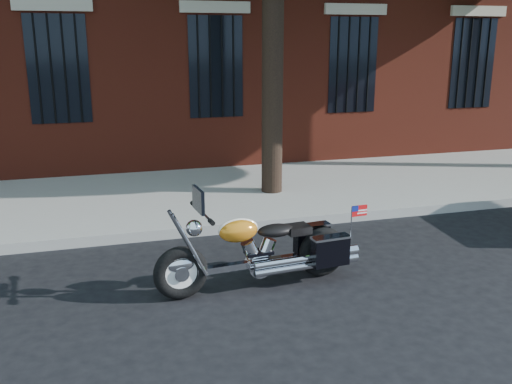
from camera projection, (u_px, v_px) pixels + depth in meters
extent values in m
plane|color=black|center=(303.00, 261.00, 7.29)|extent=(120.00, 120.00, 0.00)
cube|color=gray|center=(271.00, 223.00, 8.55)|extent=(40.00, 0.16, 0.15)
cube|color=gray|center=(239.00, 192.00, 10.30)|extent=(40.00, 3.60, 0.15)
cube|color=black|center=(215.00, 67.00, 11.46)|extent=(1.10, 0.14, 2.00)
cube|color=#B2A893|center=(215.00, 7.00, 11.13)|extent=(1.40, 0.20, 0.22)
cylinder|color=black|center=(216.00, 67.00, 11.38)|extent=(0.04, 0.04, 2.00)
cylinder|color=black|center=(273.00, 55.00, 9.47)|extent=(0.36, 0.36, 5.00)
torus|color=black|center=(181.00, 273.00, 6.16)|extent=(0.62, 0.19, 0.61)
torus|color=black|center=(323.00, 252.00, 6.77)|extent=(0.62, 0.19, 0.61)
cylinder|color=white|center=(181.00, 273.00, 6.16)|extent=(0.46, 0.09, 0.45)
cylinder|color=white|center=(323.00, 252.00, 6.77)|extent=(0.46, 0.09, 0.45)
ellipsoid|color=white|center=(181.00, 265.00, 6.14)|extent=(0.33, 0.14, 0.17)
ellipsoid|color=orange|center=(323.00, 243.00, 6.74)|extent=(0.33, 0.16, 0.17)
cube|color=white|center=(255.00, 263.00, 6.47)|extent=(1.36, 0.21, 0.07)
cylinder|color=white|center=(259.00, 264.00, 6.49)|extent=(0.30, 0.19, 0.29)
cylinder|color=white|center=(301.00, 263.00, 6.50)|extent=(1.14, 0.18, 0.08)
ellipsoid|color=orange|center=(238.00, 231.00, 6.29)|extent=(0.47, 0.30, 0.26)
ellipsoid|color=black|center=(276.00, 230.00, 6.46)|extent=(0.46, 0.30, 0.14)
cube|color=black|center=(312.00, 238.00, 6.94)|extent=(0.45, 0.18, 0.34)
cube|color=black|center=(330.00, 251.00, 6.52)|extent=(0.45, 0.18, 0.34)
cylinder|color=white|center=(202.00, 213.00, 6.08)|extent=(0.10, 0.71, 0.03)
sphere|color=white|center=(194.00, 228.00, 6.09)|extent=(0.20, 0.20, 0.18)
cube|color=black|center=(198.00, 200.00, 6.03)|extent=(0.07, 0.36, 0.25)
cube|color=red|center=(359.00, 211.00, 6.49)|extent=(0.20, 0.03, 0.13)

